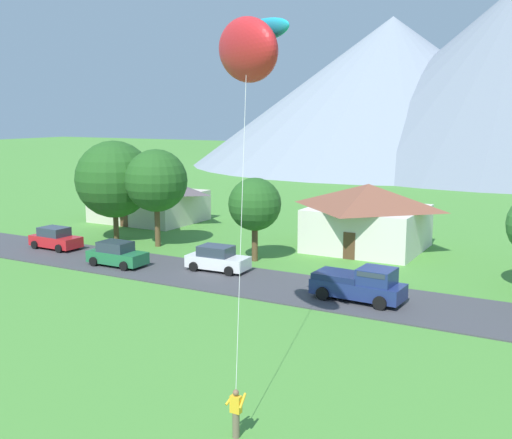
% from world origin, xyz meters
% --- Properties ---
extents(road_strip, '(160.00, 6.35, 0.08)m').
position_xyz_m(road_strip, '(0.00, 28.93, 0.04)').
color(road_strip, '#424247').
rests_on(road_strip, ground).
extents(mountain_far_west_ridge, '(81.69, 81.69, 29.89)m').
position_xyz_m(mountain_far_west_ridge, '(-26.04, 123.20, 14.94)').
color(mountain_far_west_ridge, gray).
rests_on(mountain_far_west_ridge, ground).
extents(house_left_center, '(8.95, 8.64, 5.15)m').
position_xyz_m(house_left_center, '(-2.87, 41.84, 2.67)').
color(house_left_center, silver).
rests_on(house_left_center, ground).
extents(house_right_center, '(10.41, 8.13, 4.60)m').
position_xyz_m(house_right_center, '(-25.97, 43.75, 2.38)').
color(house_right_center, beige).
rests_on(house_right_center, ground).
extents(tree_near_left, '(6.39, 6.39, 8.33)m').
position_xyz_m(tree_near_left, '(-22.48, 34.96, 5.13)').
color(tree_near_left, '#4C3823').
rests_on(tree_near_left, ground).
extents(tree_left_of_center, '(4.96, 4.96, 7.78)m').
position_xyz_m(tree_left_of_center, '(-17.87, 34.66, 5.28)').
color(tree_left_of_center, brown).
rests_on(tree_left_of_center, ground).
extents(tree_right_of_center, '(3.79, 3.79, 6.04)m').
position_xyz_m(tree_right_of_center, '(-8.66, 34.10, 4.12)').
color(tree_right_of_center, brown).
rests_on(tree_right_of_center, ground).
extents(parked_car_red_west_end, '(4.25, 2.18, 1.68)m').
position_xyz_m(parked_car_red_west_end, '(-24.14, 29.84, 0.87)').
color(parked_car_red_west_end, red).
rests_on(parked_car_red_west_end, road_strip).
extents(parked_car_green_mid_west, '(4.22, 2.11, 1.68)m').
position_xyz_m(parked_car_green_mid_west, '(-16.24, 28.00, 0.87)').
color(parked_car_green_mid_west, '#237042').
rests_on(parked_car_green_mid_west, road_strip).
extents(parked_car_white_mid_east, '(4.28, 2.23, 1.68)m').
position_xyz_m(parked_car_white_mid_east, '(-9.38, 30.23, 0.87)').
color(parked_car_white_mid_east, white).
rests_on(parked_car_white_mid_east, road_strip).
extents(pickup_truck_navy_west_side, '(5.29, 2.51, 1.99)m').
position_xyz_m(pickup_truck_navy_west_side, '(1.33, 28.39, 1.06)').
color(pickup_truck_navy_west_side, navy).
rests_on(pickup_truck_navy_west_side, road_strip).
extents(kite_flyer_with_kite, '(4.96, 7.10, 14.27)m').
position_xyz_m(kite_flyer_with_kite, '(0.39, 17.30, 12.90)').
color(kite_flyer_with_kite, '#70604C').
rests_on(kite_flyer_with_kite, ground).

